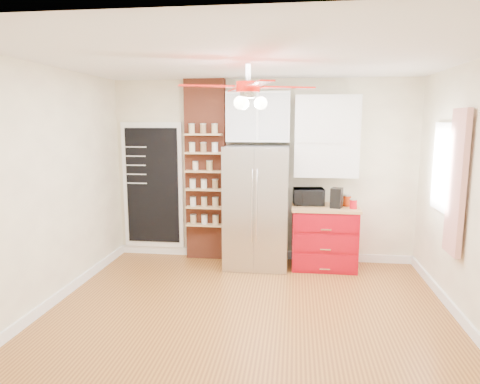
# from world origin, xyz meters

# --- Properties ---
(floor) EXTENTS (4.50, 4.50, 0.00)m
(floor) POSITION_xyz_m (0.00, 0.00, 0.00)
(floor) COLOR #9B6427
(floor) RESTS_ON ground
(ceiling) EXTENTS (4.50, 4.50, 0.00)m
(ceiling) POSITION_xyz_m (0.00, 0.00, 2.70)
(ceiling) COLOR white
(ceiling) RESTS_ON wall_back
(wall_back) EXTENTS (4.50, 0.02, 2.70)m
(wall_back) POSITION_xyz_m (0.00, 2.00, 1.35)
(wall_back) COLOR #FFF7CD
(wall_back) RESTS_ON floor
(wall_front) EXTENTS (4.50, 0.02, 2.70)m
(wall_front) POSITION_xyz_m (0.00, -2.00, 1.35)
(wall_front) COLOR #FFF7CD
(wall_front) RESTS_ON floor
(wall_left) EXTENTS (0.02, 4.00, 2.70)m
(wall_left) POSITION_xyz_m (-2.25, 0.00, 1.35)
(wall_left) COLOR #FFF7CD
(wall_left) RESTS_ON floor
(wall_right) EXTENTS (0.02, 4.00, 2.70)m
(wall_right) POSITION_xyz_m (2.25, 0.00, 1.35)
(wall_right) COLOR #FFF7CD
(wall_right) RESTS_ON floor
(chalkboard) EXTENTS (0.95, 0.05, 1.95)m
(chalkboard) POSITION_xyz_m (-1.70, 1.96, 1.10)
(chalkboard) COLOR white
(chalkboard) RESTS_ON wall_back
(brick_pillar) EXTENTS (0.60, 0.16, 2.70)m
(brick_pillar) POSITION_xyz_m (-0.85, 1.92, 1.35)
(brick_pillar) COLOR brown
(brick_pillar) RESTS_ON floor
(fridge) EXTENTS (0.90, 0.70, 1.75)m
(fridge) POSITION_xyz_m (-0.05, 1.63, 0.88)
(fridge) COLOR #A7A8AC
(fridge) RESTS_ON floor
(upper_glass_cabinet) EXTENTS (0.90, 0.35, 0.70)m
(upper_glass_cabinet) POSITION_xyz_m (-0.05, 1.82, 2.15)
(upper_glass_cabinet) COLOR white
(upper_glass_cabinet) RESTS_ON wall_back
(red_cabinet) EXTENTS (0.94, 0.64, 0.90)m
(red_cabinet) POSITION_xyz_m (0.92, 1.68, 0.45)
(red_cabinet) COLOR #9D0512
(red_cabinet) RESTS_ON floor
(upper_shelf_unit) EXTENTS (0.90, 0.30, 1.15)m
(upper_shelf_unit) POSITION_xyz_m (0.92, 1.85, 1.88)
(upper_shelf_unit) COLOR white
(upper_shelf_unit) RESTS_ON wall_back
(window) EXTENTS (0.04, 0.75, 1.05)m
(window) POSITION_xyz_m (2.23, 0.90, 1.55)
(window) COLOR white
(window) RESTS_ON wall_right
(curtain) EXTENTS (0.06, 0.40, 1.55)m
(curtain) POSITION_xyz_m (2.18, 0.35, 1.45)
(curtain) COLOR #B52918
(curtain) RESTS_ON wall_right
(ceiling_fan) EXTENTS (1.40, 1.40, 0.44)m
(ceiling_fan) POSITION_xyz_m (0.00, 0.00, 2.42)
(ceiling_fan) COLOR silver
(ceiling_fan) RESTS_ON ceiling
(toaster_oven) EXTENTS (0.46, 0.33, 0.24)m
(toaster_oven) POSITION_xyz_m (0.69, 1.76, 1.02)
(toaster_oven) COLOR black
(toaster_oven) RESTS_ON red_cabinet
(coffee_maker) EXTENTS (0.19, 0.22, 0.28)m
(coffee_maker) POSITION_xyz_m (1.07, 1.60, 1.04)
(coffee_maker) COLOR black
(coffee_maker) RESTS_ON red_cabinet
(canister_left) EXTENTS (0.12, 0.12, 0.12)m
(canister_left) POSITION_xyz_m (1.29, 1.55, 0.96)
(canister_left) COLOR #B70A15
(canister_left) RESTS_ON red_cabinet
(canister_right) EXTENTS (0.12, 0.12, 0.15)m
(canister_right) POSITION_xyz_m (1.23, 1.73, 0.97)
(canister_right) COLOR #A32709
(canister_right) RESTS_ON red_cabinet
(pantry_jar_oats) EXTENTS (0.11, 0.11, 0.12)m
(pantry_jar_oats) POSITION_xyz_m (-0.98, 1.81, 1.43)
(pantry_jar_oats) COLOR beige
(pantry_jar_oats) RESTS_ON brick_pillar
(pantry_jar_beans) EXTENTS (0.12, 0.12, 0.13)m
(pantry_jar_beans) POSITION_xyz_m (-0.76, 1.78, 1.44)
(pantry_jar_beans) COLOR #9B844F
(pantry_jar_beans) RESTS_ON brick_pillar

